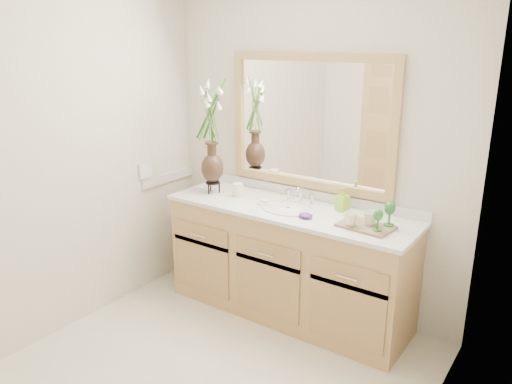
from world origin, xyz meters
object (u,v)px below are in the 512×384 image
Objects in this scene: tumbler at (238,190)px; tray at (366,226)px; soap_bottle at (343,200)px; flower_vase at (211,121)px.

tray is (1.06, -0.06, -0.04)m from tumbler.
soap_bottle reaches higher than tumbler.
flower_vase reaches higher than tumbler.
flower_vase is 8.24× the size of tumbler.
tumbler reaches higher than tray.
tumbler is at bearing -177.55° from tray.
flower_vase is at bearing -155.60° from soap_bottle.
soap_bottle is 0.45× the size of tray.
tumbler is 0.30× the size of tray.
flower_vase is at bearing -175.36° from tray.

